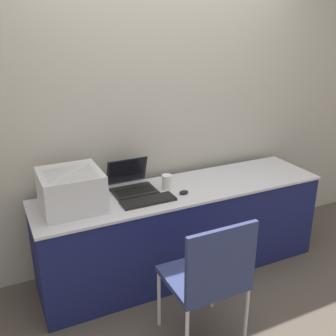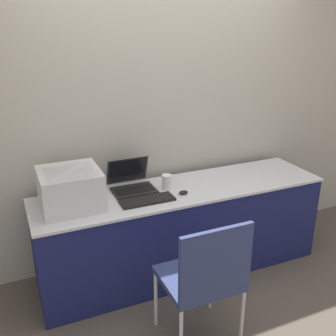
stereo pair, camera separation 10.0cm
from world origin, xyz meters
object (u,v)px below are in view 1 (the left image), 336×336
at_px(mouse, 184,192).
at_px(chair, 209,274).
at_px(printer, 71,189).
at_px(laptop_left, 132,183).
at_px(coffee_cup, 167,182).
at_px(external_keyboard, 148,201).

height_order(mouse, chair, chair).
height_order(printer, mouse, printer).
height_order(printer, laptop_left, printer).
height_order(printer, coffee_cup, printer).
bearing_deg(laptop_left, external_keyboard, -83.34).
bearing_deg(laptop_left, mouse, -37.72).
height_order(laptop_left, mouse, laptop_left).
height_order(coffee_cup, mouse, coffee_cup).
bearing_deg(external_keyboard, laptop_left, 96.66).
relative_size(printer, laptop_left, 1.26).
bearing_deg(mouse, chair, -105.14).
distance_m(printer, chair, 1.12).
relative_size(printer, external_keyboard, 1.04).
xyz_separation_m(printer, external_keyboard, (0.53, -0.14, -0.14)).
bearing_deg(coffee_cup, mouse, -62.84).
bearing_deg(mouse, coffee_cup, 117.16).
relative_size(coffee_cup, chair, 0.13).
bearing_deg(chair, coffee_cup, 82.18).
bearing_deg(coffee_cup, printer, -179.11).
relative_size(laptop_left, chair, 0.36).
relative_size(external_keyboard, mouse, 5.41).
xyz_separation_m(mouse, chair, (-0.19, -0.72, -0.23)).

